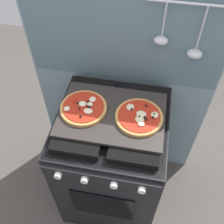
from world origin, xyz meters
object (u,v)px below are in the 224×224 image
at_px(stove, 112,160).
at_px(baking_tray, 112,114).
at_px(pizza_right, 139,117).
at_px(pizza_left, 83,108).

relative_size(stove, baking_tray, 1.67).
bearing_deg(baking_tray, pizza_right, -2.86).
bearing_deg(pizza_right, baking_tray, 177.14).
height_order(baking_tray, pizza_left, pizza_left).
bearing_deg(pizza_right, stove, 177.81).
height_order(baking_tray, pizza_right, pizza_right).
distance_m(stove, pizza_left, 0.50).
height_order(stove, baking_tray, baking_tray).
bearing_deg(stove, pizza_right, -2.19).
distance_m(pizza_left, pizza_right, 0.29).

